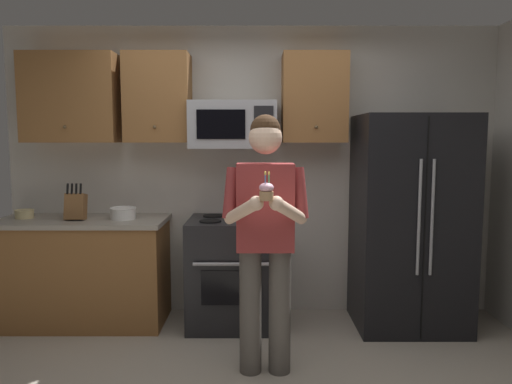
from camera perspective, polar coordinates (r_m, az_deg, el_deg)
name	(u,v)px	position (r m, az deg, el deg)	size (l,w,h in m)	color
wall_back	(250,172)	(4.51, -0.73, 2.40)	(4.40, 0.10, 2.60)	beige
oven_range	(232,272)	(4.27, -2.81, -9.26)	(0.76, 0.70, 0.93)	black
microwave	(232,125)	(4.23, -2.83, 7.83)	(0.74, 0.41, 0.40)	#9EA0A5
refrigerator	(409,222)	(4.33, 17.41, -3.38)	(0.90, 0.75, 1.80)	black
cabinet_row_upper	(166,98)	(4.36, -10.51, 10.71)	(2.78, 0.36, 0.76)	brown
counter_left	(82,271)	(4.54, -19.62, -8.68)	(1.44, 0.66, 0.92)	brown
knife_block	(74,206)	(4.39, -20.45, -1.58)	(0.16, 0.15, 0.32)	brown
bowl_large_white	(122,213)	(4.31, -15.39, -2.37)	(0.22, 0.22, 0.10)	white
bowl_small_colored	(23,214)	(4.66, -25.57, -2.31)	(0.16, 0.16, 0.07)	beige
person	(264,230)	(3.27, 0.96, -4.47)	(0.60, 0.48, 1.76)	#4C4742
cupcake	(265,191)	(2.90, 1.10, 0.12)	(0.09, 0.09, 0.17)	#A87F56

